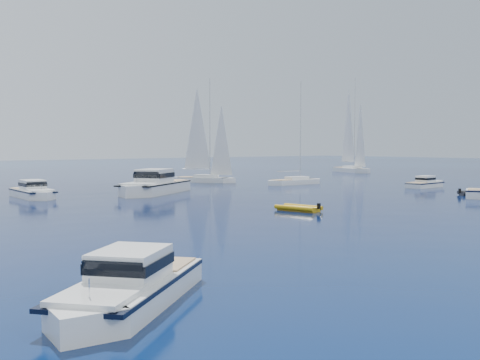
{
  "coord_description": "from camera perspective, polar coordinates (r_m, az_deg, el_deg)",
  "views": [
    {
      "loc": [
        -35.22,
        -10.81,
        5.26
      ],
      "look_at": [
        -2.72,
        28.33,
        2.2
      ],
      "focal_mm": 42.34,
      "sensor_mm": 36.0,
      "label": 1
    }
  ],
  "objects": [
    {
      "name": "sailboat_centre",
      "position": [
        78.16,
        5.54,
        -0.43
      ],
      "size": [
        10.13,
        3.13,
        14.71
      ],
      "primitive_type": null,
      "rotation": [
        0.0,
        0.0,
        4.66
      ],
      "color": "white",
      "rests_on": "ground"
    },
    {
      "name": "motor_cruiser_horizon",
      "position": [
        61.29,
        -20.1,
        -1.69
      ],
      "size": [
        3.12,
        8.98,
        2.33
      ],
      "primitive_type": null,
      "rotation": [
        0.0,
        0.0,
        3.09
      ],
      "color": "white",
      "rests_on": "ground"
    },
    {
      "name": "tender_grey_near",
      "position": [
        65.4,
        22.53,
        -1.43
      ],
      "size": [
        3.76,
        3.34,
        0.95
      ],
      "primitive_type": null,
      "rotation": [
        0.0,
        0.0,
        4.13
      ],
      "color": "black",
      "rests_on": "ground"
    },
    {
      "name": "sailboat_sails_r",
      "position": [
        82.68,
        -3.71,
        -0.21
      ],
      "size": [
        7.64,
        10.56,
        15.56
      ],
      "primitive_type": null,
      "rotation": [
        0.0,
        0.0,
        3.66
      ],
      "color": "white",
      "rests_on": "ground"
    },
    {
      "name": "sailboat_sails_far",
      "position": [
        116.32,
        11.1,
        0.79
      ],
      "size": [
        8.06,
        13.56,
        19.44
      ],
      "primitive_type": null,
      "rotation": [
        0.0,
        0.0,
        2.76
      ],
      "color": "silver",
      "rests_on": "ground"
    },
    {
      "name": "motor_cruiser_distant",
      "position": [
        63.32,
        -8.71,
        -1.36
      ],
      "size": [
        13.27,
        10.63,
        3.47
      ],
      "primitive_type": null,
      "rotation": [
        0.0,
        0.0,
        2.15
      ],
      "color": "silver",
      "rests_on": "ground"
    },
    {
      "name": "tender_yellow",
      "position": [
        46.21,
        5.92,
        -3.11
      ],
      "size": [
        2.78,
        4.14,
        0.95
      ],
      "primitive_type": null,
      "rotation": [
        0.0,
        0.0,
        0.2
      ],
      "color": "#BF8D0B",
      "rests_on": "ground"
    },
    {
      "name": "motor_cruiser_left",
      "position": [
        19.46,
        -11.18,
        -12.31
      ],
      "size": [
        8.78,
        7.72,
        2.36
      ],
      "primitive_type": null,
      "rotation": [
        0.0,
        0.0,
        2.24
      ],
      "color": "silver",
      "rests_on": "ground"
    },
    {
      "name": "motor_cruiser_far_r",
      "position": [
        75.93,
        18.22,
        -0.7
      ],
      "size": [
        7.33,
        2.63,
        1.89
      ],
      "primitive_type": null,
      "rotation": [
        0.0,
        0.0,
        4.77
      ],
      "color": "white",
      "rests_on": "ground"
    }
  ]
}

